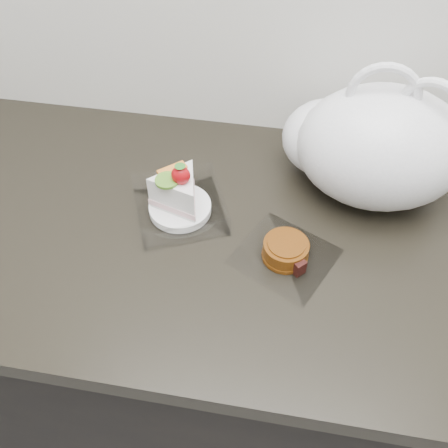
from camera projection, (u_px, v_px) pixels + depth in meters
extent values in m
cube|color=black|center=(264.00, 356.00, 1.25)|extent=(2.00, 0.60, 0.86)
cube|color=black|center=(279.00, 243.00, 0.91)|extent=(2.04, 0.64, 0.04)
cube|color=white|center=(180.00, 211.00, 0.93)|extent=(0.21, 0.21, 0.00)
cylinder|color=white|center=(180.00, 208.00, 0.93)|extent=(0.12, 0.12, 0.02)
ellipsoid|color=red|center=(181.00, 175.00, 0.85)|extent=(0.03, 0.03, 0.04)
cone|color=#2D7223|center=(180.00, 168.00, 0.84)|extent=(0.02, 0.02, 0.01)
cylinder|color=#5E9B2D|center=(167.00, 180.00, 0.86)|extent=(0.04, 0.04, 0.01)
cube|color=orange|center=(172.00, 169.00, 0.88)|extent=(0.05, 0.05, 0.01)
cube|color=white|center=(285.00, 256.00, 0.86)|extent=(0.20, 0.20, 0.00)
cylinder|color=#6D330C|center=(286.00, 250.00, 0.85)|extent=(0.10, 0.10, 0.03)
cylinder|color=#6D330C|center=(285.00, 255.00, 0.86)|extent=(0.10, 0.10, 0.01)
cylinder|color=#6D330C|center=(287.00, 243.00, 0.84)|extent=(0.08, 0.08, 0.00)
cube|color=black|center=(298.00, 266.00, 0.83)|extent=(0.03, 0.03, 0.03)
ellipsoid|color=white|center=(380.00, 148.00, 0.89)|extent=(0.34, 0.29, 0.22)
ellipsoid|color=white|center=(328.00, 138.00, 0.94)|extent=(0.21, 0.19, 0.15)
torus|color=white|center=(383.00, 96.00, 0.82)|extent=(0.12, 0.02, 0.12)
torus|color=white|center=(431.00, 110.00, 0.80)|extent=(0.11, 0.06, 0.11)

